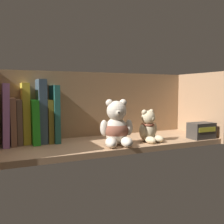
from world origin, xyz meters
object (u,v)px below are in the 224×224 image
Objects in this scene: book_5 at (41,111)px; book_2 at (19,122)px; book_3 at (25,113)px; teddy_bear_smaller at (149,128)px; book_4 at (33,121)px; book_7 at (54,113)px; book_6 at (48,120)px; book_1 at (12,121)px; teddy_bear_larger at (117,127)px; small_product_box at (201,131)px; book_0 at (5,114)px.

book_2 is at bearing 180.00° from book_5.
teddy_bear_smaller is (42.01, -16.57, -5.73)cm from book_3.
book_4 is 7.93cm from book_7.
book_6 is at bearing 0.00° from book_5.
teddy_bear_larger is at bearing -26.91° from book_1.
book_7 is at bearing 159.94° from small_product_box.
book_6 is (8.05, 0.00, -3.01)cm from book_3.
book_1 reaches higher than book_2.
book_7 is at bearing 0.00° from book_6.
teddy_bear_larger is 36.32cm from small_product_box.
book_0 reaches higher than book_2.
book_1 is at bearing 180.00° from book_6.
book_3 is (2.38, 0.00, 2.93)cm from book_2.
teddy_bear_smaller is at bearing -21.52° from book_3.
small_product_box is (71.33, -19.88, -7.57)cm from book_0.
book_3 is at bearing 158.48° from teddy_bear_smaller.
book_3 reaches higher than book_0.
book_0 is 74.44cm from small_product_box.
teddy_bear_larger reaches higher than book_6.
book_1 is 1.67× the size of small_product_box.
book_6 is 0.75× the size of book_7.
book_0 is 9.82cm from book_4.
book_2 is 1.32× the size of teddy_bear_smaller.
book_7 is (14.65, 0.00, 2.25)cm from book_1.
book_1 is at bearing 163.95° from small_product_box.
book_6 is at bearing 0.00° from book_0.
book_6 reaches higher than small_product_box.
book_6 is (10.43, 0.00, -0.08)cm from book_2.
teddy_bear_larger is (30.97, -16.77, -1.63)cm from book_2.
book_1 is 2.09cm from book_2.
small_product_box is at bearing -17.10° from book_3.
book_5 is 1.10× the size of book_7.
book_3 is 1.35× the size of teddy_bear_larger.
book_7 is 25.24cm from teddy_bear_larger.
book_5 is at bearing 180.00° from book_7.
book_5 reaches higher than book_0.
book_6 is at bearing 140.77° from teddy_bear_larger.
book_6 is (14.75, 0.00, -2.87)cm from book_0.
teddy_bear_larger is (23.06, -16.77, -5.25)cm from book_5.
book_5 is 4.48cm from book_6.
book_4 is 30.88cm from teddy_bear_larger.
book_4 and book_6 have the same top height.
book_5 is at bearing 0.00° from book_3.
book_6 is 26.56cm from teddy_bear_larger.
book_0 is 39.31cm from teddy_bear_larger.
book_6 is at bearing 0.00° from book_4.
book_5 is 1.44× the size of teddy_bear_larger.
book_1 is at bearing 180.00° from book_4.
teddy_bear_larger is (25.88, -16.77, -1.57)cm from book_4.
book_2 is (4.31, 0.00, -2.79)cm from book_0.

